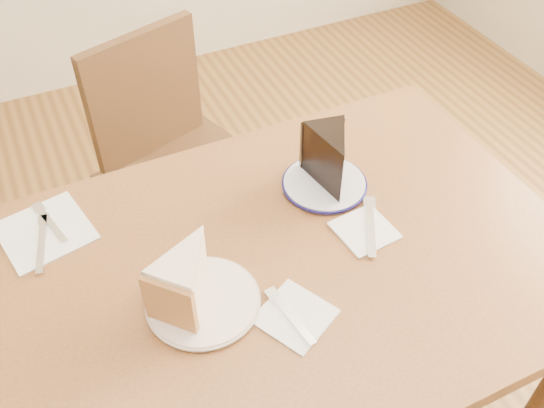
{
  "coord_description": "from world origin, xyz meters",
  "views": [
    {
      "loc": [
        -0.33,
        -0.68,
        1.66
      ],
      "look_at": [
        0.05,
        0.1,
        0.8
      ],
      "focal_mm": 40.0,
      "sensor_mm": 36.0,
      "label": 1
    }
  ],
  "objects": [
    {
      "name": "knife_spare",
      "position": [
        -0.4,
        0.24,
        0.76
      ],
      "size": [
        0.05,
        0.16,
        0.0
      ],
      "primitive_type": "cube",
      "rotation": [
        0.0,
        0.0,
        -0.24
      ],
      "color": "silver",
      "rests_on": "napkin_spare"
    },
    {
      "name": "plate_navy",
      "position": [
        0.2,
        0.15,
        0.76
      ],
      "size": [
        0.18,
        0.18,
        0.01
      ],
      "primitive_type": "cylinder",
      "color": "white",
      "rests_on": "table"
    },
    {
      "name": "knife_navy",
      "position": [
        0.22,
        -0.0,
        0.76
      ],
      "size": [
        0.1,
        0.16,
        0.0
      ],
      "primitive_type": "cube",
      "rotation": [
        0.0,
        0.0,
        -0.52
      ],
      "color": "silver",
      "rests_on": "napkin_navy"
    },
    {
      "name": "table",
      "position": [
        0.0,
        0.0,
        0.65
      ],
      "size": [
        1.2,
        0.8,
        0.75
      ],
      "color": "#4B2B14",
      "rests_on": "ground"
    },
    {
      "name": "fork_cream",
      "position": [
        -0.03,
        -0.13,
        0.76
      ],
      "size": [
        0.03,
        0.14,
        0.0
      ],
      "primitive_type": "cube",
      "rotation": [
        0.0,
        0.0,
        0.14
      ],
      "color": "silver",
      "rests_on": "napkin_cream"
    },
    {
      "name": "napkin_cream",
      "position": [
        -0.02,
        -0.13,
        0.75
      ],
      "size": [
        0.16,
        0.16,
        0.0
      ],
      "primitive_type": "cube",
      "rotation": [
        0.0,
        0.0,
        0.47
      ],
      "color": "white",
      "rests_on": "table"
    },
    {
      "name": "napkin_spare",
      "position": [
        -0.39,
        0.27,
        0.75
      ],
      "size": [
        0.2,
        0.2,
        0.0
      ],
      "primitive_type": "cube",
      "rotation": [
        0.0,
        0.0,
        0.2
      ],
      "color": "white",
      "rests_on": "table"
    },
    {
      "name": "fork_spare",
      "position": [
        -0.37,
        0.29,
        0.76
      ],
      "size": [
        0.05,
        0.14,
        0.0
      ],
      "primitive_type": "cube",
      "rotation": [
        0.0,
        0.0,
        0.25
      ],
      "color": "white",
      "rests_on": "napkin_spare"
    },
    {
      "name": "napkin_navy",
      "position": [
        0.2,
        -0.0,
        0.75
      ],
      "size": [
        0.12,
        0.12,
        0.0
      ],
      "primitive_type": "cube",
      "rotation": [
        0.0,
        0.0,
        0.09
      ],
      "color": "white",
      "rests_on": "table"
    },
    {
      "name": "carrot_cake",
      "position": [
        -0.17,
        -0.01,
        0.81
      ],
      "size": [
        0.16,
        0.16,
        0.1
      ],
      "primitive_type": null,
      "rotation": [
        0.0,
        0.0,
        -0.83
      ],
      "color": "#F0E2C6",
      "rests_on": "plate_cream"
    },
    {
      "name": "plate_cream",
      "position": [
        -0.16,
        -0.03,
        0.76
      ],
      "size": [
        0.2,
        0.2,
        0.01
      ],
      "primitive_type": "cylinder",
      "color": "white",
      "rests_on": "table"
    },
    {
      "name": "chair_far",
      "position": [
        0.01,
        0.65,
        0.48
      ],
      "size": [
        0.54,
        0.54,
        0.86
      ],
      "rotation": [
        0.0,
        0.0,
        3.46
      ],
      "color": "black",
      "rests_on": "ground"
    },
    {
      "name": "chocolate_cake",
      "position": [
        0.2,
        0.14,
        0.82
      ],
      "size": [
        0.11,
        0.14,
        0.12
      ],
      "primitive_type": null,
      "rotation": [
        0.0,
        0.0,
        2.96
      ],
      "color": "black",
      "rests_on": "plate_navy"
    }
  ]
}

